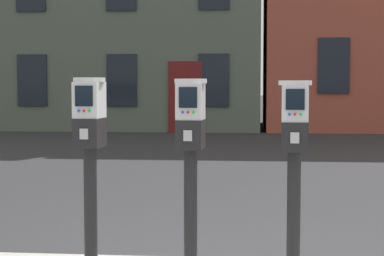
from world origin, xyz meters
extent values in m
cylinder|color=black|center=(-0.62, -0.21, 0.57)|extent=(0.09, 0.09, 0.85)
cube|color=black|center=(-0.62, -0.21, 1.09)|extent=(0.18, 0.25, 0.20)
cube|color=#A5A8AD|center=(-0.62, -0.33, 1.09)|extent=(0.06, 0.02, 0.07)
cube|color=#B7BABF|center=(-0.62, -0.21, 1.31)|extent=(0.18, 0.24, 0.24)
cube|color=black|center=(-0.62, -0.33, 1.34)|extent=(0.12, 0.01, 0.14)
cylinder|color=blue|center=(-0.66, -0.33, 1.24)|extent=(0.02, 0.01, 0.02)
cylinder|color=red|center=(-0.62, -0.33, 1.24)|extent=(0.02, 0.01, 0.02)
cylinder|color=green|center=(-0.59, -0.33, 1.24)|extent=(0.02, 0.01, 0.02)
cylinder|color=#B7BABF|center=(-0.62, -0.21, 1.45)|extent=(0.23, 0.23, 0.03)
cylinder|color=black|center=(0.07, -0.21, 0.56)|extent=(0.09, 0.09, 0.85)
cube|color=black|center=(0.07, -0.21, 1.09)|extent=(0.18, 0.25, 0.20)
cube|color=#A5A8AD|center=(0.06, -0.33, 1.09)|extent=(0.06, 0.02, 0.07)
cube|color=#B7BABF|center=(0.07, -0.21, 1.30)|extent=(0.18, 0.24, 0.24)
cube|color=black|center=(0.06, -0.33, 1.33)|extent=(0.12, 0.01, 0.13)
cylinder|color=blue|center=(0.03, -0.33, 1.24)|extent=(0.02, 0.01, 0.02)
cylinder|color=red|center=(0.06, -0.33, 1.24)|extent=(0.02, 0.01, 0.02)
cylinder|color=green|center=(0.10, -0.33, 1.24)|extent=(0.02, 0.01, 0.02)
cylinder|color=#B7BABF|center=(0.07, -0.21, 1.44)|extent=(0.23, 0.23, 0.03)
cylinder|color=black|center=(0.75, -0.21, 0.56)|extent=(0.09, 0.09, 0.84)
cube|color=black|center=(0.75, -0.21, 1.08)|extent=(0.18, 0.25, 0.19)
cube|color=#A5A8AD|center=(0.75, -0.33, 1.08)|extent=(0.06, 0.02, 0.07)
cube|color=#B7BABF|center=(0.75, -0.21, 1.29)|extent=(0.18, 0.24, 0.24)
cube|color=black|center=(0.75, -0.33, 1.32)|extent=(0.12, 0.01, 0.13)
cylinder|color=blue|center=(0.71, -0.33, 1.23)|extent=(0.02, 0.01, 0.02)
cylinder|color=red|center=(0.75, -0.33, 1.23)|extent=(0.02, 0.01, 0.02)
cylinder|color=green|center=(0.78, -0.33, 1.23)|extent=(0.02, 0.01, 0.02)
cylinder|color=#B7BABF|center=(0.75, -0.21, 1.43)|extent=(0.23, 0.23, 0.03)
cube|color=black|center=(-6.05, 14.13, 1.55)|extent=(0.90, 0.06, 1.55)
cube|color=black|center=(-3.32, 14.13, 1.55)|extent=(0.90, 0.06, 1.55)
cube|color=black|center=(-0.59, 14.13, 1.55)|extent=(0.90, 0.06, 1.55)
cube|color=#591414|center=(-1.43, 14.13, 1.05)|extent=(1.00, 0.07, 2.10)
cube|color=black|center=(2.86, 14.13, 1.96)|extent=(0.90, 0.06, 1.60)
camera|label=1|loc=(0.46, -4.38, 1.41)|focal=59.18mm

